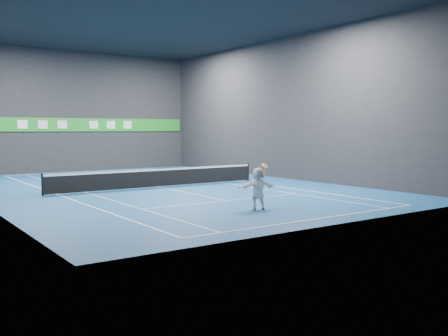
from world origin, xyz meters
TOP-DOWN VIEW (x-y plane):
  - ground at (0.00, 0.00)m, footprint 26.00×26.00m
  - ceiling at (0.00, 0.00)m, footprint 26.00×26.00m
  - wall_back at (0.00, 13.00)m, footprint 18.00×0.10m
  - wall_front at (0.00, -13.00)m, footprint 18.00×0.10m
  - wall_right at (9.00, 0.00)m, footprint 0.10×26.00m
  - baseline_near at (0.00, -11.89)m, footprint 10.98×0.08m
  - baseline_far at (0.00, 11.89)m, footprint 10.98×0.08m
  - sideline_doubles_left at (-5.49, 0.00)m, footprint 0.08×23.78m
  - sideline_doubles_right at (5.49, 0.00)m, footprint 0.08×23.78m
  - sideline_singles_left at (-4.11, 0.00)m, footprint 0.06×23.78m
  - sideline_singles_right at (4.11, 0.00)m, footprint 0.06×23.78m
  - service_line_near at (0.00, -6.40)m, footprint 8.23×0.06m
  - service_line_far at (0.00, 6.40)m, footprint 8.23×0.06m
  - center_service_line at (0.00, 0.00)m, footprint 0.06×12.80m
  - player at (-0.43, -9.13)m, footprint 1.63×0.87m
  - tennis_ball at (-0.71, -8.95)m, footprint 0.07×0.07m
  - tennis_net at (0.00, 0.00)m, footprint 12.50×0.10m
  - sponsor_banner at (0.00, 12.93)m, footprint 17.64×0.11m
  - tennis_racket at (-0.12, -9.08)m, footprint 0.48×0.36m

SIDE VIEW (x-z plane):
  - ground at x=0.00m, z-range 0.00..0.00m
  - baseline_near at x=0.00m, z-range 0.00..0.01m
  - baseline_far at x=0.00m, z-range 0.00..0.01m
  - sideline_doubles_left at x=-5.49m, z-range 0.00..0.01m
  - sideline_doubles_right at x=5.49m, z-range 0.00..0.01m
  - sideline_singles_left at x=-4.11m, z-range 0.00..0.01m
  - sideline_singles_right at x=4.11m, z-range 0.00..0.01m
  - service_line_near at x=0.00m, z-range 0.00..0.01m
  - service_line_far at x=0.00m, z-range 0.00..0.01m
  - center_service_line at x=0.00m, z-range 0.00..0.01m
  - tennis_net at x=0.00m, z-range 0.00..1.07m
  - player at x=-0.43m, z-range 0.00..1.67m
  - tennis_racket at x=-0.12m, z-range 1.40..1.92m
  - tennis_ball at x=-0.71m, z-range 2.37..2.44m
  - sponsor_banner at x=0.00m, z-range 3.00..4.00m
  - wall_back at x=0.00m, z-range 0.00..9.00m
  - wall_front at x=0.00m, z-range 0.00..9.00m
  - wall_right at x=9.00m, z-range 0.00..9.00m
  - ceiling at x=0.00m, z-range 9.00..9.00m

